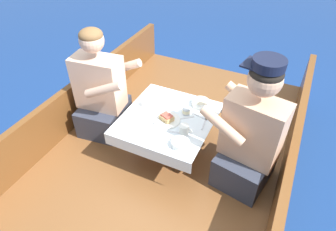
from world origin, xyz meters
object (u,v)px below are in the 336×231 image
(person_starboard, at_px, (251,137))
(sandwich, at_px, (167,117))
(tin_can, at_px, (186,111))
(coffee_cup_starboard, at_px, (146,102))
(coffee_cup_port, at_px, (184,129))
(person_port, at_px, (101,93))

(person_starboard, distance_m, sandwich, 0.65)
(sandwich, distance_m, tin_can, 0.18)
(person_starboard, xyz_separation_m, sandwich, (-0.64, -0.02, -0.04))
(coffee_cup_starboard, height_order, tin_can, coffee_cup_starboard)
(coffee_cup_port, bearing_deg, coffee_cup_starboard, 157.49)
(coffee_cup_port, height_order, tin_can, coffee_cup_port)
(sandwich, distance_m, coffee_cup_starboard, 0.26)
(person_starboard, relative_size, coffee_cup_port, 10.35)
(sandwich, height_order, tin_can, sandwich)
(person_starboard, height_order, coffee_cup_port, person_starboard)
(tin_can, bearing_deg, coffee_cup_port, -71.46)
(person_port, bearing_deg, tin_can, -0.62)
(sandwich, height_order, coffee_cup_port, coffee_cup_port)
(person_port, bearing_deg, sandwich, -12.37)
(person_starboard, distance_m, tin_can, 0.56)
(coffee_cup_starboard, bearing_deg, person_starboard, -5.38)
(tin_can, bearing_deg, sandwich, -125.36)
(person_starboard, height_order, coffee_cup_starboard, person_starboard)
(person_port, relative_size, tin_can, 14.48)
(person_starboard, relative_size, coffee_cup_starboard, 11.49)
(sandwich, bearing_deg, person_port, 174.67)
(sandwich, distance_m, coffee_cup_port, 0.19)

